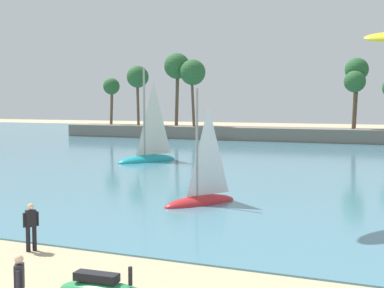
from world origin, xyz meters
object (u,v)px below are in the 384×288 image
Objects in this scene: sailboat_mid_bay at (148,152)px; sailboat_near_shore at (202,192)px; person_rigging_by_gear at (19,288)px; person_at_waterline at (31,226)px.

sailboat_near_shore is at bearing -54.56° from sailboat_mid_bay.
sailboat_mid_bay reaches higher than sailboat_near_shore.
sailboat_near_shore is 20.10m from sailboat_mid_bay.
person_rigging_by_gear and person_at_waterline have the same top height.
person_at_waterline is 0.19× the size of sailboat_mid_bay.
person_rigging_by_gear is 6.46m from person_at_waterline.
sailboat_mid_bay is at bearing 112.90° from person_rigging_by_gear.
sailboat_mid_bay reaches higher than person_at_waterline.
sailboat_near_shore is (-1.74, 15.33, -0.28)m from person_rigging_by_gear.
person_at_waterline is at bearing -70.42° from sailboat_mid_bay.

